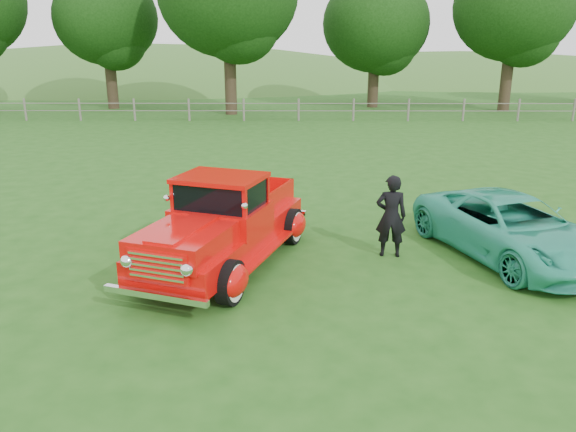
{
  "coord_description": "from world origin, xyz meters",
  "views": [
    {
      "loc": [
        -0.36,
        -8.98,
        4.11
      ],
      "look_at": [
        -0.43,
        1.2,
        0.96
      ],
      "focal_mm": 35.0,
      "sensor_mm": 36.0,
      "label": 1
    }
  ],
  "objects_px": {
    "tree_mid_west": "(106,19)",
    "red_pickup": "(224,225)",
    "teal_sedan": "(511,227)",
    "tree_near_east": "(376,24)",
    "man": "(391,216)",
    "tree_mid_east": "(514,7)"
  },
  "relations": [
    {
      "from": "tree_mid_west",
      "to": "man",
      "type": "height_order",
      "value": "tree_mid_west"
    },
    {
      "from": "tree_near_east",
      "to": "tree_mid_east",
      "type": "distance_m",
      "value": 8.3
    },
    {
      "from": "red_pickup",
      "to": "man",
      "type": "height_order",
      "value": "red_pickup"
    },
    {
      "from": "red_pickup",
      "to": "teal_sedan",
      "type": "height_order",
      "value": "red_pickup"
    },
    {
      "from": "tree_near_east",
      "to": "man",
      "type": "distance_m",
      "value": 27.94
    },
    {
      "from": "teal_sedan",
      "to": "tree_mid_west",
      "type": "bearing_deg",
      "value": 101.95
    },
    {
      "from": "tree_mid_west",
      "to": "tree_mid_east",
      "type": "distance_m",
      "value": 25.03
    },
    {
      "from": "tree_mid_west",
      "to": "tree_mid_east",
      "type": "relative_size",
      "value": 0.9
    },
    {
      "from": "tree_near_east",
      "to": "man",
      "type": "height_order",
      "value": "tree_near_east"
    },
    {
      "from": "tree_mid_west",
      "to": "red_pickup",
      "type": "bearing_deg",
      "value": -68.95
    },
    {
      "from": "tree_mid_west",
      "to": "tree_mid_east",
      "type": "bearing_deg",
      "value": -2.29
    },
    {
      "from": "tree_mid_west",
      "to": "teal_sedan",
      "type": "bearing_deg",
      "value": -58.85
    },
    {
      "from": "tree_mid_east",
      "to": "man",
      "type": "distance_m",
      "value": 28.33
    },
    {
      "from": "tree_mid_west",
      "to": "red_pickup",
      "type": "relative_size",
      "value": 1.6
    },
    {
      "from": "tree_mid_east",
      "to": "teal_sedan",
      "type": "xyz_separation_m",
      "value": [
        -9.03,
        -25.43,
        -5.56
      ]
    },
    {
      "from": "teal_sedan",
      "to": "man",
      "type": "bearing_deg",
      "value": 159.5
    },
    {
      "from": "red_pickup",
      "to": "man",
      "type": "relative_size",
      "value": 3.17
    },
    {
      "from": "red_pickup",
      "to": "teal_sedan",
      "type": "distance_m",
      "value": 5.65
    },
    {
      "from": "tree_mid_east",
      "to": "tree_near_east",
      "type": "bearing_deg",
      "value": 165.96
    },
    {
      "from": "tree_mid_west",
      "to": "red_pickup",
      "type": "height_order",
      "value": "tree_mid_west"
    },
    {
      "from": "tree_mid_west",
      "to": "tree_mid_east",
      "type": "xyz_separation_m",
      "value": [
        25.0,
        -1.0,
        0.62
      ]
    },
    {
      "from": "man",
      "to": "tree_mid_east",
      "type": "bearing_deg",
      "value": -109.44
    }
  ]
}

